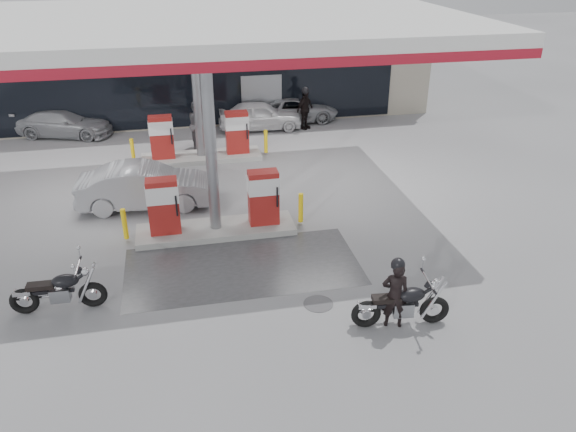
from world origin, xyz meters
name	(u,v)px	position (x,y,z in m)	size (l,w,h in m)	color
ground	(224,268)	(0.00, 0.00, 0.00)	(90.00, 90.00, 0.00)	gray
wet_patch	(243,266)	(0.50, 0.00, 0.00)	(6.00, 3.00, 0.00)	#4C4C4F
drain_cover	(318,304)	(2.00, -2.00, 0.00)	(0.70, 0.70, 0.01)	#38383A
store_building	(188,64)	(0.01, 15.94, 2.01)	(22.00, 8.22, 4.00)	#B3A896
canopy	(196,27)	(0.00, 5.00, 5.27)	(16.00, 10.02, 5.51)	silver
pump_island_near	(215,210)	(0.00, 2.00, 0.71)	(5.14, 1.30, 1.78)	#9E9E99
pump_island_far	(200,142)	(0.00, 8.00, 0.71)	(5.14, 1.30, 1.78)	#9E9E99
main_motorcycle	(403,305)	(3.59, -3.11, 0.50)	(2.19, 0.84, 1.13)	black
biker_main	(395,295)	(3.39, -3.09, 0.80)	(0.59, 0.38, 1.60)	black
parked_motorcycle	(59,292)	(-3.79, -1.00, 0.49)	(2.14, 0.82, 1.10)	black
sedan_white	(260,115)	(2.81, 11.20, 0.62)	(1.46, 3.62, 1.23)	white
attendant	(198,124)	(0.02, 9.41, 0.95)	(0.92, 0.72, 1.89)	#5C5C61
hatchback_silver	(146,186)	(-1.96, 4.20, 0.68)	(1.45, 4.15, 1.37)	#9B9DA3
parked_car_left	(64,123)	(-5.45, 12.00, 0.58)	(1.62, 3.99, 1.16)	gray
parked_car_right	(294,109)	(4.50, 12.09, 0.56)	(1.86, 4.04, 1.12)	#9B9DA2
biker_walking	(305,109)	(4.73, 10.87, 0.87)	(1.02, 0.42, 1.74)	black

